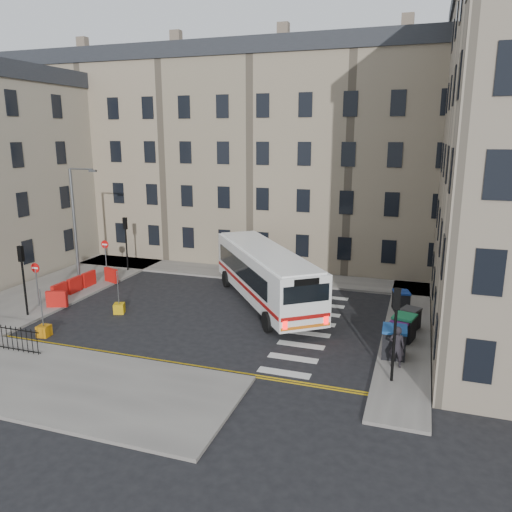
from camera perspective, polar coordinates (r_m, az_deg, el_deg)
The scene contains 22 objects.
ground at distance 29.20m, azimuth -1.25°, elevation -7.03°, with size 120.00×120.00×0.00m, color black.
pavement_north at distance 38.91m, azimuth -5.28°, elevation -1.66°, with size 36.00×3.20×0.15m, color slate.
pavement_east at distance 31.40m, azimuth 17.08°, elevation -6.00°, with size 2.40×26.00×0.15m, color slate.
pavement_west at distance 36.87m, azimuth -21.66°, elevation -3.46°, with size 6.00×22.00×0.15m, color slate.
pavement_sw at distance 24.83m, azimuth -25.51°, elevation -12.11°, with size 20.00×6.00×0.15m, color slate.
terrace_north at distance 44.33m, azimuth -3.08°, elevation 11.44°, with size 38.30×10.80×17.20m.
traffic_light_east at distance 21.52m, azimuth 15.67°, elevation -7.10°, with size 0.28×0.22×4.10m.
traffic_light_nw at distance 39.31m, azimuth -14.66°, elevation 2.29°, with size 0.28×0.22×4.10m.
traffic_light_sw at distance 31.29m, azimuth -25.12°, elevation -1.42°, with size 0.28×0.22×4.10m.
streetlamp at distance 36.05m, azimuth -20.02°, elevation 3.28°, with size 0.50×0.22×8.14m.
no_entry_north at distance 38.13m, azimuth -16.84°, elevation 0.58°, with size 0.60×0.08×3.00m.
no_entry_south at distance 32.87m, azimuth -23.84°, elevation -2.05°, with size 0.60×0.08×3.00m.
roadworks_barriers at distance 35.01m, azimuth -19.55°, elevation -3.18°, with size 1.66×6.26×1.00m.
bus at distance 30.95m, azimuth 1.07°, elevation -1.98°, with size 9.76×11.73×3.41m.
wheelie_bin_a at distance 24.63m, azimuth 15.50°, elevation -9.42°, with size 1.16×1.33×1.42m.
wheelie_bin_b at distance 26.43m, azimuth 16.27°, elevation -8.18°, with size 1.19×1.27×1.15m.
wheelie_bin_c at distance 26.66m, azimuth 16.54°, elevation -7.82°, with size 1.29×1.40×1.30m.
wheelie_bin_d at distance 28.22m, azimuth 17.19°, elevation -6.84°, with size 1.21×1.29×1.14m.
wheelie_bin_e at distance 31.00m, azimuth 16.23°, elevation -4.90°, with size 1.15×1.25×1.16m.
pedestrian at distance 23.52m, azimuth 15.78°, elevation -9.92°, with size 0.70×0.46×1.92m, color black.
bollard_yellow at distance 30.85m, azimuth -15.36°, elevation -5.79°, with size 0.60×0.60×0.60m, color #CA9A0B.
bollard_chevron at distance 28.73m, azimuth -23.07°, elevation -7.88°, with size 0.60×0.60×0.60m, color #C2750B.
Camera 1 is at (9.30, -25.69, 10.30)m, focal length 35.00 mm.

